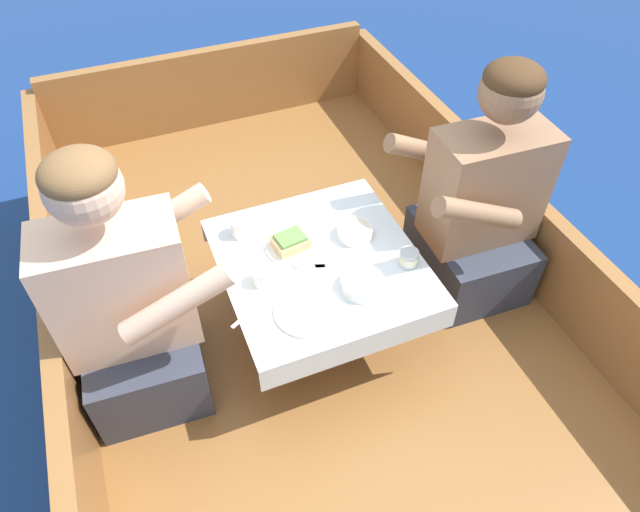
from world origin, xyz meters
TOP-DOWN VIEW (x-y plane):
  - ground_plane at (0.00, 0.00)m, footprint 60.00×60.00m
  - boat_deck at (0.00, 0.00)m, footprint 1.81×3.09m
  - gunwale_port at (-0.88, 0.00)m, footprint 0.06×3.09m
  - gunwale_starboard at (0.88, 0.00)m, footprint 0.06×3.09m
  - bow_coaming at (0.00, 1.51)m, footprint 1.69×0.06m
  - cockpit_table at (0.00, -0.03)m, footprint 0.66×0.70m
  - person_port at (-0.63, -0.02)m, footprint 0.54×0.46m
  - person_starboard at (0.63, -0.03)m, footprint 0.54×0.46m
  - plate_sandwich at (-0.07, 0.06)m, footprint 0.17×0.17m
  - plate_bread at (-0.12, -0.22)m, footprint 0.21×0.21m
  - sandwich at (-0.07, 0.06)m, footprint 0.13×0.11m
  - bowl_port_near at (0.08, -0.20)m, footprint 0.14×0.14m
  - bowl_starboard_near at (0.16, 0.04)m, footprint 0.13×0.13m
  - coffee_cup_port at (-0.21, 0.20)m, footprint 0.10×0.07m
  - coffee_cup_starboard at (-0.21, -0.05)m, footprint 0.09×0.07m
  - tin_can at (0.27, -0.15)m, footprint 0.07×0.07m
  - utensil_spoon_port at (-0.04, -0.04)m, footprint 0.17×0.07m
  - utensil_spoon_center at (0.11, 0.18)m, footprint 0.17×0.03m
  - utensil_fork_port at (0.04, -0.08)m, footprint 0.17×0.07m
  - utensil_knife_starboard at (-0.28, -0.16)m, footprint 0.16×0.09m

SIDE VIEW (x-z plane):
  - ground_plane at x=0.00m, z-range 0.00..0.00m
  - boat_deck at x=0.00m, z-range 0.00..0.33m
  - gunwale_port at x=-0.88m, z-range 0.33..0.69m
  - gunwale_starboard at x=0.88m, z-range 0.33..0.69m
  - bow_coaming at x=0.00m, z-range 0.33..0.75m
  - cockpit_table at x=0.00m, z-range 0.47..0.82m
  - utensil_knife_starboard at x=-0.28m, z-range 0.68..0.69m
  - utensil_fork_port at x=0.04m, z-range 0.68..0.69m
  - utensil_spoon_port at x=-0.04m, z-range 0.68..0.69m
  - utensil_spoon_center at x=0.11m, z-range 0.68..0.69m
  - plate_sandwich at x=-0.07m, z-range 0.68..0.69m
  - plate_bread at x=-0.12m, z-range 0.68..0.69m
  - bowl_port_near at x=0.08m, z-range 0.68..0.72m
  - bowl_starboard_near at x=0.16m, z-range 0.68..0.72m
  - tin_can at x=0.27m, z-range 0.68..0.74m
  - person_starboard at x=0.63m, z-range 0.24..1.19m
  - coffee_cup_starboard at x=-0.21m, z-range 0.68..0.74m
  - person_port at x=-0.63m, z-range 0.24..1.19m
  - sandwich at x=-0.07m, z-range 0.69..0.74m
  - coffee_cup_port at x=-0.21m, z-range 0.68..0.75m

